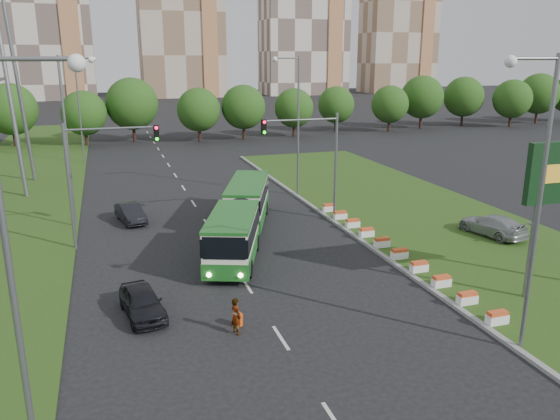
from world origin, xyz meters
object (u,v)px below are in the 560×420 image
object	(u,v)px
traffic_mast_left	(95,165)
car_median	(492,225)
articulated_bus	(238,216)
car_left_near	(142,302)
car_left_far	(131,213)
shopping_trolley	(238,320)
traffic_mast_median	(315,151)
pedestrian	(236,316)

from	to	relation	value
traffic_mast_left	car_median	world-z (taller)	traffic_mast_left
traffic_mast_left	articulated_bus	distance (m)	9.59
car_left_near	car_left_far	size ratio (longest dim) A/B	1.00
car_left_near	shopping_trolley	distance (m)	4.71
traffic_mast_left	articulated_bus	size ratio (longest dim) A/B	0.49
traffic_mast_left	car_left_far	world-z (taller)	traffic_mast_left
car_left_far	car_median	xyz separation A→B (m)	(23.25, -11.21, 0.18)
traffic_mast_median	articulated_bus	world-z (taller)	traffic_mast_median
car_left_near	car_left_far	distance (m)	16.05
traffic_mast_left	car_left_far	bearing A→B (deg)	67.68
car_median	pedestrian	world-z (taller)	pedestrian
car_left_far	car_median	world-z (taller)	car_median
car_left_near	shopping_trolley	bearing A→B (deg)	-39.03
traffic_mast_left	car_left_far	size ratio (longest dim) A/B	1.93
car_left_near	car_median	world-z (taller)	car_median
traffic_mast_median	car_left_near	world-z (taller)	traffic_mast_median
articulated_bus	car_left_near	size ratio (longest dim) A/B	3.95
traffic_mast_median	car_left_far	bearing A→B (deg)	162.71
car_left_far	traffic_mast_median	bearing A→B (deg)	-29.61
car_left_far	shopping_trolley	world-z (taller)	car_left_far
pedestrian	shopping_trolley	size ratio (longest dim) A/B	2.76
traffic_mast_left	articulated_bus	xyz separation A→B (m)	(8.76, -1.29, -3.70)
traffic_mast_median	shopping_trolley	xyz separation A→B (m)	(-9.31, -14.34, -5.05)
articulated_bus	car_left_far	size ratio (longest dim) A/B	3.94
car_left_far	traffic_mast_left	bearing A→B (deg)	-124.64
car_median	shopping_trolley	world-z (taller)	car_median
car_left_near	pedestrian	world-z (taller)	pedestrian
articulated_bus	traffic_mast_left	bearing A→B (deg)	-168.16
car_left_near	pedestrian	distance (m)	4.89
pedestrian	car_median	bearing A→B (deg)	-89.43
car_left_far	pedestrian	world-z (taller)	pedestrian
articulated_bus	car_left_far	world-z (taller)	articulated_bus
articulated_bus	car_median	size ratio (longest dim) A/B	3.34
traffic_mast_left	shopping_trolley	world-z (taller)	traffic_mast_left
traffic_mast_median	pedestrian	world-z (taller)	traffic_mast_median
articulated_bus	pedestrian	size ratio (longest dim) A/B	9.65
traffic_mast_median	car_median	world-z (taller)	traffic_mast_median
car_left_far	car_median	bearing A→B (deg)	-38.07
shopping_trolley	articulated_bus	bearing A→B (deg)	55.59
traffic_mast_median	car_median	bearing A→B (deg)	-35.07
car_left_far	articulated_bus	bearing A→B (deg)	-55.96
traffic_mast_median	pedestrian	bearing A→B (deg)	-122.42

